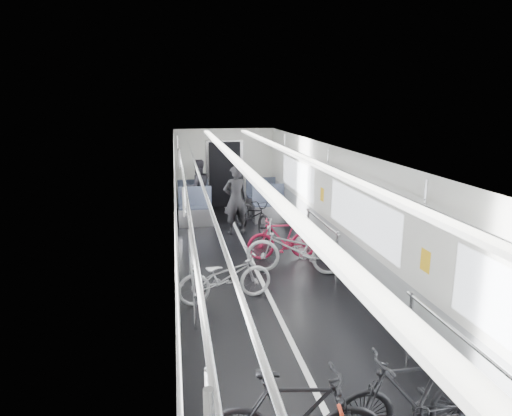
# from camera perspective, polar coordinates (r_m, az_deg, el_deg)

# --- Properties ---
(car_shell) EXTENTS (3.02, 14.01, 2.41)m
(car_shell) POSITION_cam_1_polar(r_m,az_deg,el_deg) (8.96, -0.31, -0.33)
(car_shell) COLOR black
(car_shell) RESTS_ON ground
(bike_left_far) EXTENTS (1.68, 0.85, 0.84)m
(bike_left_far) POSITION_cam_1_polar(r_m,az_deg,el_deg) (7.60, -3.90, -8.55)
(bike_left_far) COLOR #B3B4B8
(bike_left_far) RESTS_ON floor
(bike_right_near) EXTENTS (1.61, 0.46, 0.97)m
(bike_right_near) POSITION_cam_1_polar(r_m,az_deg,el_deg) (4.97, 18.99, -21.39)
(bike_right_near) COLOR black
(bike_right_near) RESTS_ON floor
(bike_right_mid) EXTENTS (2.00, 1.17, 0.99)m
(bike_right_mid) POSITION_cam_1_polar(r_m,az_deg,el_deg) (8.73, 4.98, -5.07)
(bike_right_mid) COLOR #B5B5BA
(bike_right_mid) RESTS_ON floor
(bike_right_far) EXTENTS (1.50, 0.47, 0.89)m
(bike_right_far) POSITION_cam_1_polar(r_m,az_deg,el_deg) (9.50, 3.35, -3.79)
(bike_right_far) COLOR maroon
(bike_right_far) RESTS_ON floor
(bike_aisle) EXTENTS (1.21, 1.92, 0.95)m
(bike_aisle) POSITION_cam_1_polar(r_m,az_deg,el_deg) (11.24, -0.37, -0.89)
(bike_aisle) COLOR black
(bike_aisle) RESTS_ON floor
(person_standing) EXTENTS (0.69, 0.52, 1.72)m
(person_standing) POSITION_cam_1_polar(r_m,az_deg,el_deg) (11.18, -2.55, 1.05)
(person_standing) COLOR black
(person_standing) RESTS_ON floor
(person_seated) EXTENTS (0.94, 0.83, 1.61)m
(person_seated) POSITION_cam_1_polar(r_m,az_deg,el_deg) (13.06, -7.26, 2.53)
(person_seated) COLOR #2F2D35
(person_seated) RESTS_ON floor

